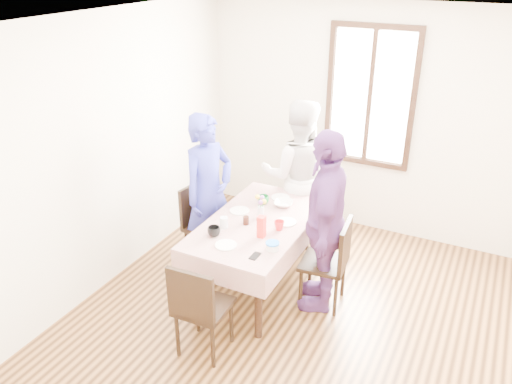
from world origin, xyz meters
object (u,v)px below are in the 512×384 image
(dining_table, at_px, (258,255))
(person_far, at_px, (298,174))
(chair_right, at_px, (324,262))
(chair_near, at_px, (204,306))
(person_left, at_px, (208,193))
(chair_left, at_px, (208,227))
(person_right, at_px, (324,222))
(chair_far, at_px, (298,206))

(dining_table, height_order, person_far, person_far)
(chair_right, distance_m, chair_near, 1.28)
(person_left, bearing_deg, dining_table, -86.08)
(dining_table, relative_size, chair_near, 1.65)
(chair_left, relative_size, chair_right, 1.00)
(chair_right, height_order, person_left, person_left)
(chair_left, distance_m, chair_right, 1.36)
(chair_left, xyz_separation_m, chair_near, (0.68, -1.17, 0.00))
(person_right, bearing_deg, person_far, -160.52)
(chair_right, bearing_deg, chair_far, 28.77)
(chair_left, xyz_separation_m, chair_right, (1.36, -0.09, 0.00))
(person_left, bearing_deg, person_far, -21.06)
(chair_left, distance_m, person_left, 0.41)
(person_left, bearing_deg, chair_right, -78.04)
(dining_table, bearing_deg, person_left, 167.94)
(person_far, height_order, person_right, person_right)
(dining_table, distance_m, person_far, 1.13)
(chair_near, bearing_deg, chair_left, 117.44)
(chair_far, relative_size, person_left, 0.53)
(chair_right, bearing_deg, chair_left, 80.33)
(chair_far, xyz_separation_m, person_far, (0.00, -0.02, 0.42))
(dining_table, xyz_separation_m, person_left, (-0.66, 0.14, 0.49))
(chair_near, xyz_separation_m, person_left, (-0.66, 1.17, 0.41))
(chair_left, bearing_deg, person_right, 94.01)
(dining_table, bearing_deg, chair_left, 168.25)
(dining_table, height_order, chair_near, chair_near)
(chair_right, height_order, chair_near, same)
(chair_left, height_order, person_right, person_right)
(chair_left, xyz_separation_m, person_left, (0.02, 0.00, 0.41))
(chair_right, xyz_separation_m, person_far, (-0.68, 0.97, 0.42))
(chair_left, distance_m, person_right, 1.41)
(chair_left, xyz_separation_m, person_far, (0.68, 0.87, 0.42))
(chair_left, height_order, chair_near, same)
(person_right, bearing_deg, chair_far, -161.04)
(chair_near, bearing_deg, chair_far, 87.46)
(dining_table, distance_m, chair_left, 0.70)
(chair_left, relative_size, person_far, 0.52)
(chair_left, xyz_separation_m, chair_far, (0.68, 0.89, 0.00))
(chair_right, distance_m, person_far, 1.25)
(person_left, xyz_separation_m, person_far, (0.66, 0.87, 0.01))
(chair_right, height_order, person_far, person_far)
(chair_near, height_order, person_right, person_right)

